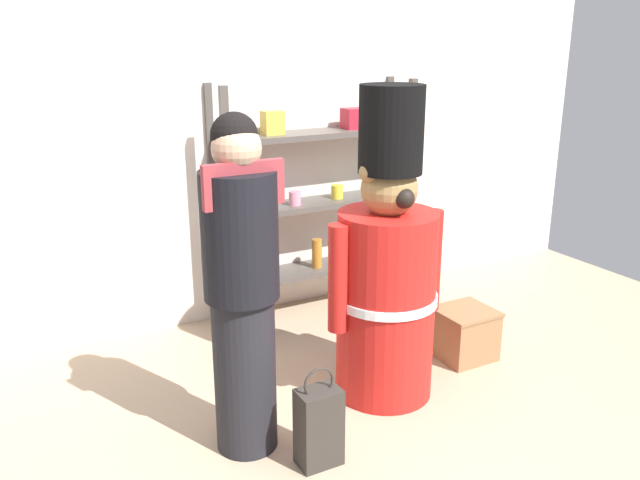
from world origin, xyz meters
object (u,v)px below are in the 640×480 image
object	(u,v)px
merchandise_shelf	(316,198)
person_shopper	(242,285)
display_crate	(464,333)
teddy_bear_guard	(387,276)
shopping_bag	(319,426)

from	to	relation	value
merchandise_shelf	person_shopper	xyz separation A→B (m)	(-1.14, -1.40, 0.02)
person_shopper	display_crate	xyz separation A→B (m)	(1.58, 0.22, -0.70)
teddy_bear_guard	shopping_bag	xyz separation A→B (m)	(-0.65, -0.42, -0.51)
merchandise_shelf	shopping_bag	xyz separation A→B (m)	(-0.90, -1.70, -0.64)
teddy_bear_guard	shopping_bag	world-z (taller)	teddy_bear_guard
shopping_bag	display_crate	distance (m)	1.43
teddy_bear_guard	shopping_bag	bearing A→B (deg)	-147.31
merchandise_shelf	display_crate	size ratio (longest dim) A/B	4.80
merchandise_shelf	teddy_bear_guard	distance (m)	1.32
person_shopper	display_crate	distance (m)	1.74
merchandise_shelf	person_shopper	bearing A→B (deg)	-129.20
display_crate	person_shopper	bearing A→B (deg)	-172.18
display_crate	merchandise_shelf	bearing A→B (deg)	110.41
person_shopper	display_crate	bearing A→B (deg)	7.82
teddy_bear_guard	display_crate	distance (m)	0.88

